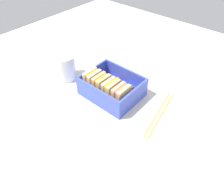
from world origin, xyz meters
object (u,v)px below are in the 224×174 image
at_px(chopstick_pair, 159,113).
at_px(drinking_glass, 65,67).
at_px(sandwich_left, 121,96).
at_px(sandwich_center_left, 111,90).
at_px(carrot_stick_far_left, 107,79).
at_px(sandwich_center, 101,85).
at_px(carrot_stick_left, 120,84).
at_px(strawberry_far_left, 130,90).
at_px(sandwich_center_right, 93,80).

height_order(chopstick_pair, drinking_glass, drinking_glass).
distance_m(sandwich_left, sandwich_center_left, 0.03).
xyz_separation_m(sandwich_center_left, carrot_stick_far_left, (0.06, -0.05, -0.02)).
height_order(sandwich_center, carrot_stick_left, sandwich_center).
height_order(carrot_stick_far_left, drinking_glass, drinking_glass).
relative_size(carrot_stick_left, chopstick_pair, 0.27).
xyz_separation_m(strawberry_far_left, chopstick_pair, (-0.10, 0.00, -0.02)).
bearing_deg(sandwich_center_left, drinking_glass, 2.72).
bearing_deg(sandwich_left, chopstick_pair, -153.23).
bearing_deg(carrot_stick_far_left, drinking_glass, 25.93).
relative_size(sandwich_left, chopstick_pair, 0.31).
height_order(strawberry_far_left, drinking_glass, drinking_glass).
xyz_separation_m(sandwich_center_left, sandwich_center_right, (0.07, 0.00, 0.00)).
xyz_separation_m(sandwich_center, drinking_glass, (0.14, 0.01, -0.00)).
xyz_separation_m(sandwich_center, carrot_stick_left, (-0.02, -0.05, -0.02)).
bearing_deg(sandwich_left, sandwich_center, 0.00).
bearing_deg(sandwich_left, carrot_stick_far_left, -27.91).
xyz_separation_m(sandwich_center, sandwich_center_right, (0.03, 0.00, 0.00)).
xyz_separation_m(carrot_stick_left, carrot_stick_far_left, (0.05, 0.00, -0.00)).
bearing_deg(chopstick_pair, drinking_glass, 10.22).
height_order(sandwich_center_right, carrot_stick_left, sandwich_center_right).
bearing_deg(carrot_stick_far_left, sandwich_left, 152.09).
relative_size(sandwich_center_right, drinking_glass, 0.72).
distance_m(sandwich_center, carrot_stick_left, 0.06).
relative_size(sandwich_left, strawberry_far_left, 1.68).
bearing_deg(carrot_stick_far_left, sandwich_center_left, 140.13).
xyz_separation_m(sandwich_left, sandwich_center_left, (0.03, 0.00, 0.00)).
relative_size(carrot_stick_left, carrot_stick_far_left, 0.91).
relative_size(strawberry_far_left, carrot_stick_far_left, 0.63).
bearing_deg(carrot_stick_left, carrot_stick_far_left, 5.86).
bearing_deg(carrot_stick_far_left, sandwich_center, 116.89).
distance_m(sandwich_center_left, drinking_glass, 0.18).
xyz_separation_m(sandwich_center_right, carrot_stick_far_left, (-0.01, -0.05, -0.02)).
xyz_separation_m(sandwich_center_right, strawberry_far_left, (-0.10, -0.05, -0.01)).
xyz_separation_m(sandwich_left, carrot_stick_far_left, (0.09, -0.05, -0.02)).
bearing_deg(strawberry_far_left, drinking_glass, 15.13).
distance_m(sandwich_left, drinking_glass, 0.21).
bearing_deg(strawberry_far_left, sandwich_center, 37.29).
bearing_deg(strawberry_far_left, chopstick_pair, 179.50).
distance_m(sandwich_center_right, strawberry_far_left, 0.11).
bearing_deg(strawberry_far_left, sandwich_center_right, 26.17).
bearing_deg(sandwich_center_right, sandwich_center_left, 180.00).
bearing_deg(sandwich_center_left, sandwich_center_right, 0.00).
bearing_deg(carrot_stick_far_left, strawberry_far_left, 178.60).
xyz_separation_m(sandwich_center, strawberry_far_left, (-0.06, -0.05, -0.01)).
relative_size(strawberry_far_left, drinking_glass, 0.43).
relative_size(sandwich_center_left, chopstick_pair, 0.31).
relative_size(carrot_stick_far_left, chopstick_pair, 0.29).
bearing_deg(sandwich_center, drinking_glass, 3.36).
height_order(carrot_stick_left, carrot_stick_far_left, carrot_stick_left).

